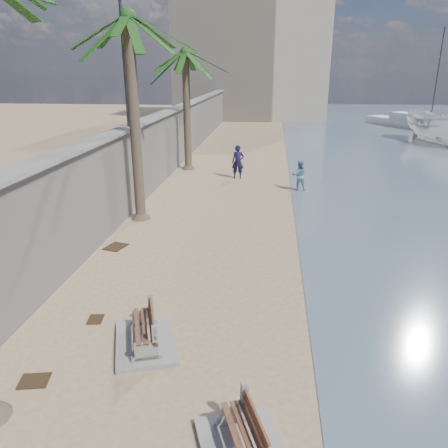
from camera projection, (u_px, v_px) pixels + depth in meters
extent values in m
plane|color=tan|center=(209.00, 417.00, 7.86)|extent=(140.00, 140.00, 0.00)
cube|color=gray|center=(171.00, 141.00, 26.54)|extent=(0.45, 70.00, 3.50)
cube|color=gray|center=(170.00, 111.00, 25.93)|extent=(0.80, 70.00, 0.12)
cube|color=#B7AA93|center=(252.00, 59.00, 54.39)|extent=(18.00, 12.00, 14.00)
cube|color=gray|center=(146.00, 342.00, 9.94)|extent=(1.86, 2.24, 0.10)
cylinder|color=brown|center=(135.00, 125.00, 16.97)|extent=(0.42, 0.42, 7.70)
cylinder|color=brown|center=(187.00, 113.00, 26.17)|extent=(0.44, 0.44, 6.81)
cylinder|color=#2D2D33|center=(124.00, 64.00, 17.57)|extent=(0.12, 0.12, 5.00)
imported|color=#161233|center=(238.00, 160.00, 24.62)|extent=(0.79, 0.55, 2.16)
imported|color=teal|center=(299.00, 174.00, 22.25)|extent=(0.88, 0.71, 1.71)
imported|color=silver|center=(441.00, 126.00, 36.05)|extent=(3.90, 3.96, 3.64)
cube|color=silver|center=(430.00, 122.00, 48.72)|extent=(7.56, 6.25, 0.70)
cylinder|color=#2D2D33|center=(437.00, 75.00, 47.03)|extent=(0.12, 0.12, 9.54)
cube|color=#382616|center=(34.00, 381.00, 8.76)|extent=(0.66, 0.57, 0.03)
cube|color=#382616|center=(116.00, 247.00, 15.34)|extent=(0.80, 0.91, 0.03)
cube|color=#382616|center=(95.00, 319.00, 10.91)|extent=(0.42, 0.49, 0.03)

